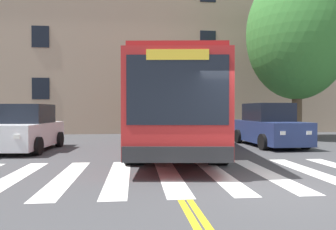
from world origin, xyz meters
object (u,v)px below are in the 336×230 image
object	(u,v)px
city_bus	(175,106)
street_tree_curbside_large	(297,34)
car_white_near_lane	(26,130)
car_navy_far_lane	(269,127)

from	to	relation	value
city_bus	street_tree_curbside_large	xyz separation A→B (m)	(7.36, 3.80, 4.05)
car_white_near_lane	street_tree_curbside_large	bearing A→B (deg)	15.12
city_bus	street_tree_curbside_large	size ratio (longest dim) A/B	1.32
city_bus	car_white_near_lane	bearing A→B (deg)	177.99
car_white_near_lane	street_tree_curbside_large	world-z (taller)	street_tree_curbside_large
city_bus	street_tree_curbside_large	bearing A→B (deg)	27.32
street_tree_curbside_large	city_bus	bearing A→B (deg)	-152.68
car_navy_far_lane	street_tree_curbside_large	distance (m)	6.56
car_navy_far_lane	city_bus	bearing A→B (deg)	-170.50
car_navy_far_lane	street_tree_curbside_large	bearing A→B (deg)	45.70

